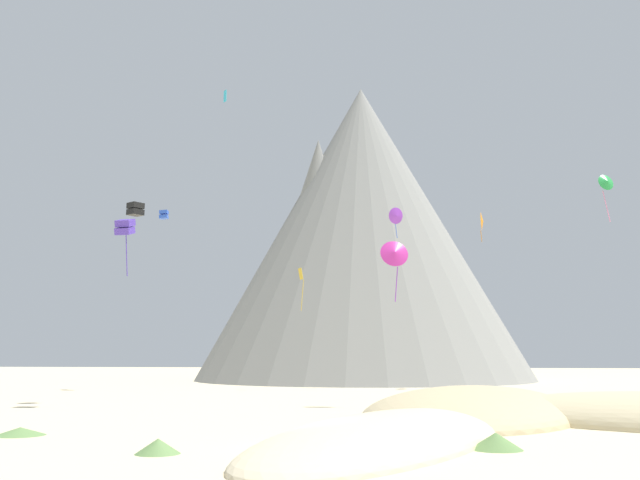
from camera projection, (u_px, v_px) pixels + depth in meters
name	position (u px, v px, depth m)	size (l,w,h in m)	color
ground_plane	(307.00, 448.00, 33.54)	(400.00, 400.00, 0.00)	beige
dune_foreground_left	(473.00, 416.00, 50.91)	(27.10, 15.32, 4.30)	#C6B284
dune_midground	(390.00, 443.00, 35.64)	(26.65, 9.33, 2.95)	beige
bush_mid_center	(20.00, 431.00, 38.91)	(2.80, 2.80, 0.45)	#668C4C
bush_far_right	(496.00, 441.00, 33.16)	(2.52, 2.52, 0.79)	#668C4C
bush_scatter_east	(395.00, 429.00, 40.01)	(1.31, 1.31, 0.43)	#386633
bush_ridge_crest	(158.00, 446.00, 31.74)	(2.07, 2.07, 0.68)	#668C4C
rock_massif	(355.00, 238.00, 126.18)	(70.38, 70.38, 53.50)	gray
kite_black_mid	(135.00, 209.00, 67.04)	(1.71, 1.71, 1.20)	black
kite_magenta_low	(395.00, 253.00, 61.36)	(2.68, 1.66, 5.52)	#D1339E
kite_orange_mid	(482.00, 221.00, 93.46)	(0.72, 2.44, 4.04)	orange
kite_indigo_mid	(125.00, 227.00, 61.82)	(1.44, 1.55, 5.19)	#5138B2
kite_green_mid	(607.00, 182.00, 71.31)	(1.88, 1.30, 5.10)	green
kite_gold_mid	(301.00, 281.00, 89.98)	(0.81, 0.47, 5.56)	gold
kite_cyan_high	(225.00, 96.00, 94.70)	(0.61, 0.93, 1.65)	#33BCDB
kite_blue_mid	(164.00, 215.00, 90.58)	(1.14, 1.11, 1.15)	blue
kite_violet_mid	(396.00, 216.00, 94.69)	(2.17, 1.72, 4.20)	purple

